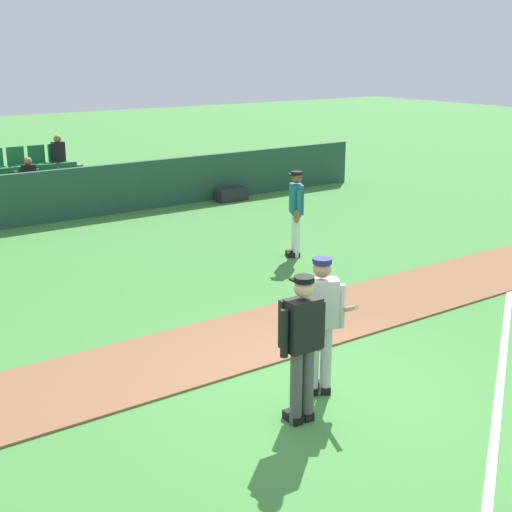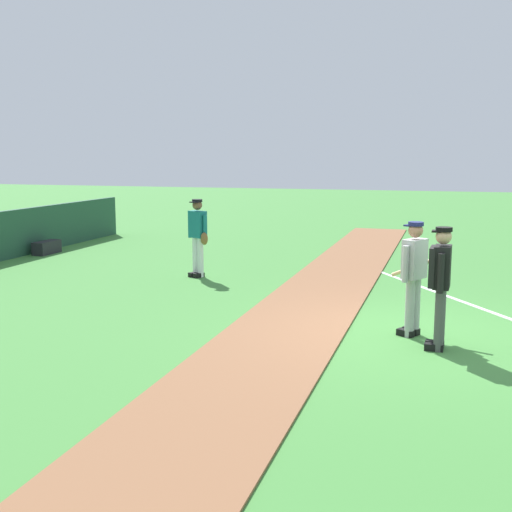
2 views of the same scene
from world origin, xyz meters
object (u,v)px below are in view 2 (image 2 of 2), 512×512
Objects in this scene: umpire_home_plate at (440,281)px; runner_teal_jersey at (198,235)px; equipment_bag at (47,247)px; batter_grey_jersey at (414,274)px.

umpire_home_plate is 6.71m from runner_teal_jersey.
runner_teal_jersey reaches higher than equipment_bag.
batter_grey_jersey and runner_teal_jersey have the same top height.
batter_grey_jersey is 1.96× the size of equipment_bag.
umpire_home_plate and runner_teal_jersey have the same top height.
batter_grey_jersey is 1.00× the size of runner_teal_jersey.
umpire_home_plate is 1.00× the size of runner_teal_jersey.
runner_teal_jersey is at bearing 54.73° from batter_grey_jersey.
batter_grey_jersey is 0.73m from umpire_home_plate.
runner_teal_jersey is (3.48, 4.92, -0.01)m from batter_grey_jersey.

